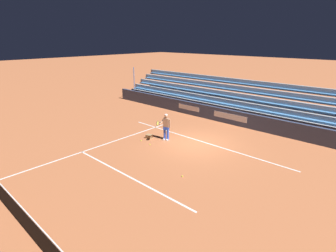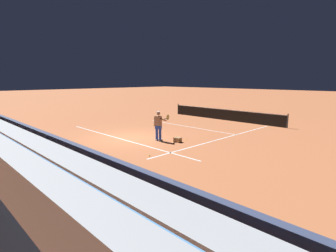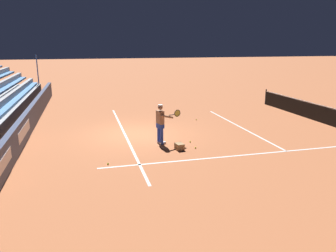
{
  "view_description": "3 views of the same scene",
  "coord_description": "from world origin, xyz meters",
  "px_view_note": "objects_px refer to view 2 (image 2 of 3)",
  "views": [
    {
      "loc": [
        -8.93,
        12.38,
        6.25
      ],
      "look_at": [
        1.74,
        0.71,
        0.94
      ],
      "focal_mm": 28.0,
      "sensor_mm": 36.0,
      "label": 1
    },
    {
      "loc": [
        12.82,
        -9.25,
        3.55
      ],
      "look_at": [
        1.86,
        1.55,
        0.79
      ],
      "focal_mm": 28.0,
      "sensor_mm": 36.0,
      "label": 2
    },
    {
      "loc": [
        15.06,
        -2.28,
        4.24
      ],
      "look_at": [
        1.35,
        1.27,
        0.64
      ],
      "focal_mm": 35.0,
      "sensor_mm": 36.0,
      "label": 3
    }
  ],
  "objects_px": {
    "ball_box_cardboard": "(178,140)",
    "tennis_ball_on_baseline": "(176,137)",
    "tennis_ball_by_box": "(150,155)",
    "tennis_ball_stray_back": "(154,126)",
    "tennis_player": "(159,126)",
    "tennis_ball_far_right": "(186,140)",
    "tennis_net": "(224,114)"
  },
  "relations": [
    {
      "from": "ball_box_cardboard",
      "to": "tennis_ball_on_baseline",
      "type": "distance_m",
      "value": 1.13
    },
    {
      "from": "tennis_ball_by_box",
      "to": "tennis_ball_stray_back",
      "type": "distance_m",
      "value": 7.94
    },
    {
      "from": "tennis_player",
      "to": "tennis_ball_far_right",
      "type": "height_order",
      "value": "tennis_player"
    },
    {
      "from": "tennis_ball_stray_back",
      "to": "tennis_net",
      "type": "bearing_deg",
      "value": 72.76
    },
    {
      "from": "tennis_ball_by_box",
      "to": "tennis_net",
      "type": "relative_size",
      "value": 0.01
    },
    {
      "from": "tennis_ball_far_right",
      "to": "tennis_net",
      "type": "bearing_deg",
      "value": 109.22
    },
    {
      "from": "tennis_player",
      "to": "tennis_ball_far_right",
      "type": "distance_m",
      "value": 1.82
    },
    {
      "from": "ball_box_cardboard",
      "to": "tennis_ball_by_box",
      "type": "height_order",
      "value": "ball_box_cardboard"
    },
    {
      "from": "ball_box_cardboard",
      "to": "tennis_ball_far_right",
      "type": "distance_m",
      "value": 0.69
    },
    {
      "from": "tennis_ball_stray_back",
      "to": "tennis_net",
      "type": "xyz_separation_m",
      "value": [
        2.0,
        6.44,
        0.46
      ]
    },
    {
      "from": "tennis_player",
      "to": "tennis_ball_on_baseline",
      "type": "xyz_separation_m",
      "value": [
        0.16,
        1.29,
        -0.86
      ]
    },
    {
      "from": "tennis_player",
      "to": "tennis_ball_by_box",
      "type": "height_order",
      "value": "tennis_player"
    },
    {
      "from": "ball_box_cardboard",
      "to": "tennis_ball_far_right",
      "type": "xyz_separation_m",
      "value": [
        0.04,
        0.68,
        -0.1
      ]
    },
    {
      "from": "tennis_player",
      "to": "tennis_ball_stray_back",
      "type": "xyz_separation_m",
      "value": [
        -3.81,
        2.96,
        -0.86
      ]
    },
    {
      "from": "tennis_ball_on_baseline",
      "to": "tennis_ball_stray_back",
      "type": "relative_size",
      "value": 1.0
    },
    {
      "from": "tennis_player",
      "to": "tennis_ball_by_box",
      "type": "distance_m",
      "value": 3.27
    },
    {
      "from": "ball_box_cardboard",
      "to": "tennis_ball_stray_back",
      "type": "xyz_separation_m",
      "value": [
        -4.81,
        2.42,
        -0.1
      ]
    },
    {
      "from": "tennis_ball_far_right",
      "to": "tennis_ball_by_box",
      "type": "bearing_deg",
      "value": -75.1
    },
    {
      "from": "tennis_player",
      "to": "tennis_ball_on_baseline",
      "type": "height_order",
      "value": "tennis_player"
    },
    {
      "from": "tennis_ball_by_box",
      "to": "tennis_ball_far_right",
      "type": "distance_m",
      "value": 3.78
    },
    {
      "from": "tennis_ball_stray_back",
      "to": "tennis_net",
      "type": "height_order",
      "value": "tennis_net"
    },
    {
      "from": "tennis_ball_on_baseline",
      "to": "tennis_ball_far_right",
      "type": "height_order",
      "value": "same"
    },
    {
      "from": "tennis_ball_far_right",
      "to": "tennis_net",
      "type": "distance_m",
      "value": 8.67
    },
    {
      "from": "tennis_ball_by_box",
      "to": "tennis_ball_stray_back",
      "type": "relative_size",
      "value": 1.0
    },
    {
      "from": "ball_box_cardboard",
      "to": "tennis_ball_far_right",
      "type": "bearing_deg",
      "value": 86.87
    },
    {
      "from": "tennis_ball_far_right",
      "to": "tennis_player",
      "type": "bearing_deg",
      "value": -130.29
    },
    {
      "from": "ball_box_cardboard",
      "to": "tennis_ball_on_baseline",
      "type": "xyz_separation_m",
      "value": [
        -0.84,
        0.74,
        -0.1
      ]
    },
    {
      "from": "tennis_player",
      "to": "ball_box_cardboard",
      "type": "bearing_deg",
      "value": 28.5
    },
    {
      "from": "tennis_player",
      "to": "tennis_net",
      "type": "height_order",
      "value": "tennis_player"
    },
    {
      "from": "tennis_net",
      "to": "tennis_ball_by_box",
      "type": "bearing_deg",
      "value": -72.09
    },
    {
      "from": "tennis_ball_on_baseline",
      "to": "tennis_net",
      "type": "distance_m",
      "value": 8.37
    },
    {
      "from": "tennis_ball_far_right",
      "to": "tennis_ball_stray_back",
      "type": "xyz_separation_m",
      "value": [
        -4.85,
        1.74,
        0.0
      ]
    }
  ]
}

